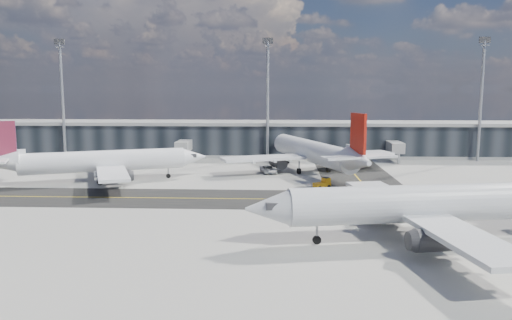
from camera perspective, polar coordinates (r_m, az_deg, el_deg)
The scene contains 9 objects.
ground at distance 73.86m, azimuth 0.39°, elevation -5.16°, with size 300.00×300.00×0.00m, color gray.
taxiway_lanes at distance 84.30m, azimuth 3.36°, elevation -3.50°, with size 180.00×63.00×0.03m.
terminal_concourse at distance 127.45m, azimuth 1.42°, elevation 2.31°, with size 152.00×19.80×8.80m.
floodlight_masts at distance 119.88m, azimuth 1.34°, elevation 7.46°, with size 102.50×0.70×28.90m.
airliner_af at distance 95.61m, azimuth -17.30°, elevation -0.16°, with size 37.54×32.48×11.54m.
airliner_redtail at distance 101.78m, azimuth 6.56°, elevation 0.90°, with size 36.57×42.30×12.96m.
airliner_near at distance 59.75m, azimuth 19.52°, elevation -4.73°, with size 42.32×36.28×12.57m.
baggage_tug at distance 86.43m, azimuth 7.68°, elevation -2.65°, with size 3.23×2.80×1.85m.
service_van at distance 101.40m, azimuth 1.45°, elevation -1.08°, with size 2.52×5.47×1.52m, color white.
Camera 1 is at (2.90, -71.83, 16.94)m, focal length 35.00 mm.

